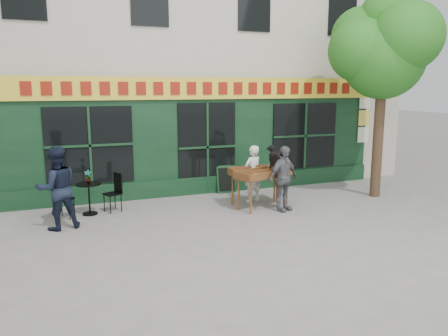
{
  "coord_description": "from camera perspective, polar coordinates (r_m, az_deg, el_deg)",
  "views": [
    {
      "loc": [
        -4.0,
        -9.34,
        3.02
      ],
      "look_at": [
        -0.19,
        0.5,
        1.07
      ],
      "focal_mm": 35.0,
      "sensor_mm": 36.0,
      "label": 1
    }
  ],
  "objects": [
    {
      "name": "potted_plant",
      "position": [
        10.88,
        -17.34,
        -1.1
      ],
      "size": [
        0.19,
        0.14,
        0.33
      ],
      "primitive_type": "imported",
      "rotation": [
        0.0,
        0.0,
        -0.13
      ],
      "color": "gray",
      "rests_on": "bistro_table"
    },
    {
      "name": "woman",
      "position": [
        11.65,
        3.76,
        -0.75
      ],
      "size": [
        0.64,
        0.52,
        1.52
      ],
      "primitive_type": "imported",
      "rotation": [
        0.0,
        0.0,
        3.48
      ],
      "color": "silver",
      "rests_on": "ground"
    },
    {
      "name": "man_left",
      "position": [
        9.98,
        -20.97,
        -2.48
      ],
      "size": [
        1.01,
        0.86,
        1.81
      ],
      "primitive_type": "imported",
      "rotation": [
        0.0,
        0.0,
        3.36
      ],
      "color": "black",
      "rests_on": "ground"
    },
    {
      "name": "man_right",
      "position": [
        10.82,
        7.74,
        -1.4
      ],
      "size": [
        1.03,
        0.69,
        1.63
      ],
      "primitive_type": "imported",
      "rotation": [
        0.0,
        0.0,
        0.34
      ],
      "color": "#58585D",
      "rests_on": "ground"
    },
    {
      "name": "dog",
      "position": [
        11.09,
        6.96,
        1.42
      ],
      "size": [
        0.52,
        0.68,
        0.6
      ],
      "primitive_type": null,
      "rotation": [
        0.0,
        0.0,
        0.33
      ],
      "color": "black",
      "rests_on": "book_cart_center"
    },
    {
      "name": "book_cart_right",
      "position": [
        11.34,
        4.59,
        -0.74
      ],
      "size": [
        1.51,
        0.63,
        0.99
      ],
      "rotation": [
        0.0,
        0.0,
        -0.01
      ],
      "color": "brown",
      "rests_on": "ground"
    },
    {
      "name": "street_tree",
      "position": [
        12.84,
        20.13,
        14.71
      ],
      "size": [
        3.05,
        2.9,
        5.6
      ],
      "color": "#382619",
      "rests_on": "ground"
    },
    {
      "name": "bistro_table",
      "position": [
        10.96,
        -17.23,
        -3.07
      ],
      "size": [
        0.6,
        0.6,
        0.76
      ],
      "color": "black",
      "rests_on": "ground"
    },
    {
      "name": "book_cart_center",
      "position": [
        11.06,
        5.18,
        -1.04
      ],
      "size": [
        1.62,
        1.08,
        0.99
      ],
      "rotation": [
        0.0,
        0.0,
        0.33
      ],
      "color": "brown",
      "rests_on": "ground"
    },
    {
      "name": "ground",
      "position": [
        10.6,
        1.95,
        -6.08
      ],
      "size": [
        80.0,
        80.0,
        0.0
      ],
      "primitive_type": "plane",
      "color": "slate",
      "rests_on": "ground"
    },
    {
      "name": "chalkboard",
      "position": [
        12.67,
        0.33,
        -1.47
      ],
      "size": [
        0.58,
        0.25,
        0.79
      ],
      "rotation": [
        0.0,
        0.0,
        -0.11
      ],
      "color": "black",
      "rests_on": "ground"
    },
    {
      "name": "building",
      "position": [
        15.95,
        -6.79,
        17.43
      ],
      "size": [
        14.0,
        7.26,
        10.0
      ],
      "color": "beige",
      "rests_on": "ground"
    },
    {
      "name": "bistro_chair_left",
      "position": [
        10.87,
        -20.53,
        -3.3
      ],
      "size": [
        0.47,
        0.47,
        0.95
      ],
      "rotation": [
        0.0,
        0.0,
        1.18
      ],
      "color": "black",
      "rests_on": "ground"
    },
    {
      "name": "bistro_chair_right",
      "position": [
        11.09,
        -14.01,
        -2.67
      ],
      "size": [
        0.48,
        0.47,
        0.95
      ],
      "rotation": [
        0.0,
        0.0,
        -1.17
      ],
      "color": "black",
      "rests_on": "ground"
    }
  ]
}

